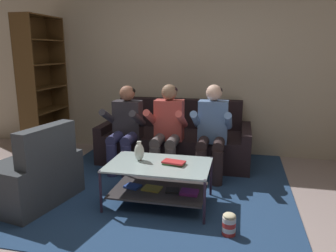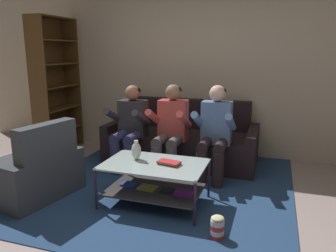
{
  "view_description": "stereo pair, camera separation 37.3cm",
  "coord_description": "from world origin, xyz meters",
  "px_view_note": "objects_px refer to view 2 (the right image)",
  "views": [
    {
      "loc": [
        0.75,
        -2.78,
        1.64
      ],
      "look_at": [
        -0.08,
        0.91,
        0.76
      ],
      "focal_mm": 35.0,
      "sensor_mm": 36.0,
      "label": 1
    },
    {
      "loc": [
        1.11,
        -2.68,
        1.64
      ],
      "look_at": [
        -0.08,
        0.91,
        0.76
      ],
      "focal_mm": 35.0,
      "sensor_mm": 36.0,
      "label": 2
    }
  ],
  "objects_px": {
    "book_stack": "(169,163)",
    "armchair": "(32,173)",
    "vase": "(136,151)",
    "popcorn_tub": "(217,227)",
    "person_seated_right": "(215,129)",
    "bookshelf": "(54,96)",
    "couch": "(182,142)",
    "person_seated_left": "(130,124)",
    "person_seated_middle": "(171,126)",
    "coffee_table": "(155,177)"
  },
  "relations": [
    {
      "from": "coffee_table",
      "to": "book_stack",
      "type": "xyz_separation_m",
      "value": [
        0.15,
        0.02,
        0.18
      ]
    },
    {
      "from": "person_seated_middle",
      "to": "person_seated_left",
      "type": "bearing_deg",
      "value": -179.73
    },
    {
      "from": "bookshelf",
      "to": "coffee_table",
      "type": "bearing_deg",
      "value": -30.55
    },
    {
      "from": "person_seated_right",
      "to": "book_stack",
      "type": "height_order",
      "value": "person_seated_right"
    },
    {
      "from": "person_seated_left",
      "to": "person_seated_right",
      "type": "height_order",
      "value": "person_seated_right"
    },
    {
      "from": "popcorn_tub",
      "to": "armchair",
      "type": "bearing_deg",
      "value": 174.18
    },
    {
      "from": "person_seated_middle",
      "to": "book_stack",
      "type": "height_order",
      "value": "person_seated_middle"
    },
    {
      "from": "person_seated_left",
      "to": "vase",
      "type": "xyz_separation_m",
      "value": [
        0.47,
        -0.86,
        -0.08
      ]
    },
    {
      "from": "person_seated_middle",
      "to": "armchair",
      "type": "distance_m",
      "value": 1.78
    },
    {
      "from": "couch",
      "to": "book_stack",
      "type": "relative_size",
      "value": 8.64
    },
    {
      "from": "person_seated_right",
      "to": "armchair",
      "type": "bearing_deg",
      "value": -147.95
    },
    {
      "from": "vase",
      "to": "popcorn_tub",
      "type": "bearing_deg",
      "value": -27.62
    },
    {
      "from": "armchair",
      "to": "popcorn_tub",
      "type": "xyz_separation_m",
      "value": [
        2.17,
        -0.22,
        -0.17
      ]
    },
    {
      "from": "book_stack",
      "to": "coffee_table",
      "type": "bearing_deg",
      "value": -170.75
    },
    {
      "from": "armchair",
      "to": "popcorn_tub",
      "type": "relative_size",
      "value": 4.97
    },
    {
      "from": "couch",
      "to": "popcorn_tub",
      "type": "distance_m",
      "value": 2.16
    },
    {
      "from": "person_seated_middle",
      "to": "popcorn_tub",
      "type": "height_order",
      "value": "person_seated_middle"
    },
    {
      "from": "person_seated_left",
      "to": "coffee_table",
      "type": "height_order",
      "value": "person_seated_left"
    },
    {
      "from": "person_seated_middle",
      "to": "armchair",
      "type": "height_order",
      "value": "person_seated_middle"
    },
    {
      "from": "person_seated_right",
      "to": "vase",
      "type": "xyz_separation_m",
      "value": [
        -0.71,
        -0.87,
        -0.1
      ]
    },
    {
      "from": "person_seated_right",
      "to": "bookshelf",
      "type": "xyz_separation_m",
      "value": [
        -2.71,
        0.39,
        0.25
      ]
    },
    {
      "from": "person_seated_middle",
      "to": "armchair",
      "type": "relative_size",
      "value": 1.11
    },
    {
      "from": "couch",
      "to": "armchair",
      "type": "bearing_deg",
      "value": -126.34
    },
    {
      "from": "vase",
      "to": "book_stack",
      "type": "height_order",
      "value": "vase"
    },
    {
      "from": "coffee_table",
      "to": "vase",
      "type": "height_order",
      "value": "vase"
    },
    {
      "from": "coffee_table",
      "to": "bookshelf",
      "type": "xyz_separation_m",
      "value": [
        -2.24,
        1.32,
        0.61
      ]
    },
    {
      "from": "person_seated_right",
      "to": "popcorn_tub",
      "type": "distance_m",
      "value": 1.53
    },
    {
      "from": "couch",
      "to": "person_seated_right",
      "type": "xyz_separation_m",
      "value": [
        0.59,
        -0.57,
        0.37
      ]
    },
    {
      "from": "person_seated_right",
      "to": "armchair",
      "type": "xyz_separation_m",
      "value": [
        -1.87,
        -1.17,
        -0.38
      ]
    },
    {
      "from": "couch",
      "to": "armchair",
      "type": "xyz_separation_m",
      "value": [
        -1.28,
        -1.74,
        -0.01
      ]
    },
    {
      "from": "person_seated_left",
      "to": "coffee_table",
      "type": "distance_m",
      "value": 1.22
    },
    {
      "from": "person_seated_middle",
      "to": "vase",
      "type": "bearing_deg",
      "value": -97.73
    },
    {
      "from": "person_seated_middle",
      "to": "vase",
      "type": "height_order",
      "value": "person_seated_middle"
    },
    {
      "from": "book_stack",
      "to": "armchair",
      "type": "relative_size",
      "value": 0.24
    },
    {
      "from": "book_stack",
      "to": "armchair",
      "type": "height_order",
      "value": "armchair"
    },
    {
      "from": "book_stack",
      "to": "armchair",
      "type": "distance_m",
      "value": 1.59
    },
    {
      "from": "person_seated_middle",
      "to": "coffee_table",
      "type": "height_order",
      "value": "person_seated_middle"
    },
    {
      "from": "person_seated_right",
      "to": "bookshelf",
      "type": "bearing_deg",
      "value": 171.74
    },
    {
      "from": "bookshelf",
      "to": "popcorn_tub",
      "type": "distance_m",
      "value": 3.58
    },
    {
      "from": "coffee_table",
      "to": "vase",
      "type": "distance_m",
      "value": 0.36
    },
    {
      "from": "armchair",
      "to": "popcorn_tub",
      "type": "bearing_deg",
      "value": -5.82
    },
    {
      "from": "coffee_table",
      "to": "popcorn_tub",
      "type": "distance_m",
      "value": 0.91
    },
    {
      "from": "couch",
      "to": "popcorn_tub",
      "type": "relative_size",
      "value": 10.13
    },
    {
      "from": "coffee_table",
      "to": "armchair",
      "type": "distance_m",
      "value": 1.42
    },
    {
      "from": "person_seated_right",
      "to": "person_seated_middle",
      "type": "bearing_deg",
      "value": -179.91
    },
    {
      "from": "person_seated_right",
      "to": "vase",
      "type": "bearing_deg",
      "value": -129.2
    },
    {
      "from": "vase",
      "to": "popcorn_tub",
      "type": "distance_m",
      "value": 1.22
    },
    {
      "from": "coffee_table",
      "to": "armchair",
      "type": "bearing_deg",
      "value": -170.17
    },
    {
      "from": "person_seated_right",
      "to": "popcorn_tub",
      "type": "xyz_separation_m",
      "value": [
        0.29,
        -1.39,
        -0.55
      ]
    },
    {
      "from": "book_stack",
      "to": "armchair",
      "type": "xyz_separation_m",
      "value": [
        -1.55,
        -0.27,
        -0.2
      ]
    }
  ]
}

